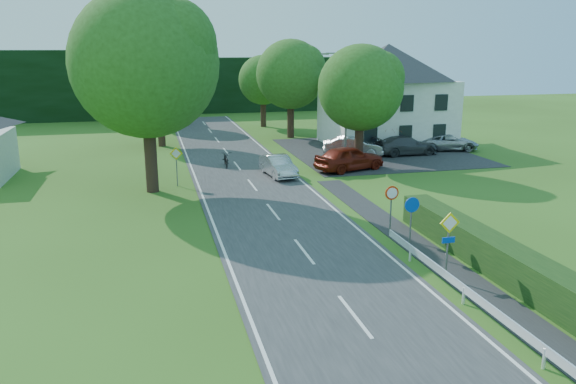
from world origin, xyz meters
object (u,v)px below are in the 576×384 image
object	(u,v)px
streetlight	(345,101)
parked_car_silver_a	(353,146)
parked_car_silver_b	(449,142)
parked_car_grey	(406,145)
parked_car_red	(349,158)
motorcycle	(226,159)
parasol	(389,139)
moving_car	(278,166)

from	to	relation	value
streetlight	parked_car_silver_a	distance (m)	4.18
parked_car_silver_b	parked_car_silver_a	bearing A→B (deg)	107.75
parked_car_silver_b	parked_car_grey	bearing A→B (deg)	117.16
parked_car_grey	parked_car_silver_b	xyz separation A→B (m)	(4.33, 1.02, -0.06)
parked_car_red	parked_car_silver_a	world-z (taller)	parked_car_red
motorcycle	parked_car_silver_b	world-z (taller)	parked_car_silver_b
parked_car_silver_b	parasol	bearing A→B (deg)	99.24
parasol	parked_car_silver_a	bearing A→B (deg)	-164.00
motorcycle	parked_car_silver_b	size ratio (longest dim) A/B	0.44
parked_car_silver_a	parasol	distance (m)	3.65
streetlight	motorcycle	size ratio (longest dim) A/B	3.79
streetlight	parked_car_grey	size ratio (longest dim) A/B	1.58
parked_car_silver_a	parked_car_grey	bearing A→B (deg)	-80.06
parked_car_silver_b	parasol	size ratio (longest dim) A/B	2.00
parked_car_red	parked_car_silver_b	size ratio (longest dim) A/B	1.05
parked_car_silver_b	parasol	distance (m)	5.16
parked_car_silver_a	parasol	xyz separation A→B (m)	(3.49, 1.00, 0.32)
parasol	streetlight	bearing A→B (deg)	-152.30
parked_car_red	parked_car_grey	bearing A→B (deg)	-73.15
parked_car_grey	motorcycle	bearing A→B (deg)	91.78
parked_car_silver_b	parasol	world-z (taller)	parasol
streetlight	moving_car	bearing A→B (deg)	-146.54
parked_car_red	parked_car_silver_a	xyz separation A→B (m)	(2.06, 4.86, -0.09)
parked_car_red	motorcycle	bearing A→B (deg)	49.56
moving_car	parked_car_red	distance (m)	5.22
moving_car	motorcycle	size ratio (longest dim) A/B	1.96
parked_car_silver_b	motorcycle	bearing A→B (deg)	110.21
moving_car	parasol	bearing A→B (deg)	24.73
motorcycle	parasol	bearing A→B (deg)	13.24
streetlight	parked_car_silver_b	distance (m)	10.83
motorcycle	parasol	world-z (taller)	parasol
parasol	parked_car_silver_b	bearing A→B (deg)	-4.59
motorcycle	parked_car_red	world-z (taller)	parked_car_red
streetlight	parked_car_red	size ratio (longest dim) A/B	1.59
streetlight	parked_car_red	xyz separation A→B (m)	(-0.75, -3.34, -3.57)
moving_car	parked_car_silver_a	distance (m)	9.06
moving_car	parked_car_silver_b	world-z (taller)	moving_car
moving_car	parked_car_red	xyz separation A→B (m)	(5.18, 0.58, 0.18)
parked_car_red	parked_car_silver_a	distance (m)	5.28
parked_car_grey	parked_car_silver_b	distance (m)	4.45
streetlight	parasol	distance (m)	6.38
motorcycle	parked_car_red	bearing A→B (deg)	-19.62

